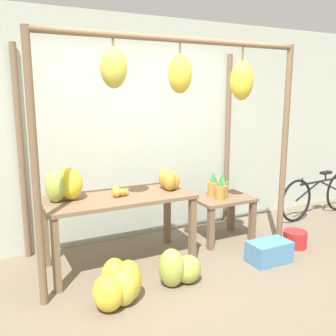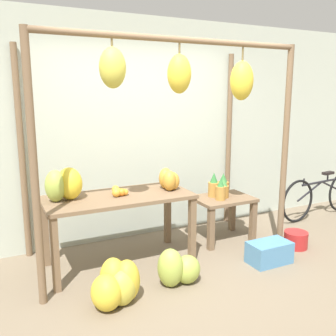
# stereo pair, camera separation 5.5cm
# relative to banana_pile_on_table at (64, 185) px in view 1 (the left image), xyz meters

# --- Properties ---
(ground_plane) EXTENTS (20.00, 20.00, 0.00)m
(ground_plane) POSITION_rel_banana_pile_on_table_xyz_m (1.05, -0.88, -0.95)
(ground_plane) COLOR #756651
(shop_wall_back) EXTENTS (8.00, 0.08, 2.80)m
(shop_wall_back) POSITION_rel_banana_pile_on_table_xyz_m (1.05, 0.68, 0.45)
(shop_wall_back) COLOR #B7C1B2
(shop_wall_back) RESTS_ON ground_plane
(stall_awning) EXTENTS (2.84, 1.27, 2.39)m
(stall_awning) POSITION_rel_banana_pile_on_table_xyz_m (1.09, -0.31, 0.78)
(stall_awning) COLOR brown
(stall_awning) RESTS_ON ground_plane
(display_table_main) EXTENTS (1.58, 0.72, 0.78)m
(display_table_main) POSITION_rel_banana_pile_on_table_xyz_m (0.56, -0.07, -0.28)
(display_table_main) COLOR brown
(display_table_main) RESTS_ON ground_plane
(display_table_side) EXTENTS (0.73, 0.55, 0.56)m
(display_table_side) POSITION_rel_banana_pile_on_table_xyz_m (1.97, 0.02, -0.51)
(display_table_side) COLOR brown
(display_table_side) RESTS_ON ground_plane
(banana_pile_on_table) EXTENTS (0.43, 0.36, 0.34)m
(banana_pile_on_table) POSITION_rel_banana_pile_on_table_xyz_m (0.00, 0.00, 0.00)
(banana_pile_on_table) COLOR yellow
(banana_pile_on_table) RESTS_ON display_table_main
(orange_pile) EXTENTS (0.19, 0.25, 0.09)m
(orange_pile) POSITION_rel_banana_pile_on_table_xyz_m (0.56, -0.07, -0.13)
(orange_pile) COLOR orange
(orange_pile) RESTS_ON display_table_main
(pineapple_cluster) EXTENTS (0.29, 0.31, 0.31)m
(pineapple_cluster) POSITION_rel_banana_pile_on_table_xyz_m (1.95, 0.05, -0.26)
(pineapple_cluster) COLOR #A3702D
(pineapple_cluster) RESTS_ON display_table_side
(banana_pile_ground_left) EXTENTS (0.54, 0.44, 0.41)m
(banana_pile_ground_left) POSITION_rel_banana_pile_on_table_xyz_m (0.26, -0.83, -0.77)
(banana_pile_ground_left) COLOR gold
(banana_pile_ground_left) RESTS_ON ground_plane
(banana_pile_ground_right) EXTENTS (0.50, 0.34, 0.39)m
(banana_pile_ground_right) POSITION_rel_banana_pile_on_table_xyz_m (0.91, -0.78, -0.78)
(banana_pile_ground_right) COLOR #9EB247
(banana_pile_ground_right) RESTS_ON ground_plane
(fruit_crate_white) EXTENTS (0.47, 0.28, 0.24)m
(fruit_crate_white) POSITION_rel_banana_pile_on_table_xyz_m (2.06, -0.79, -0.83)
(fruit_crate_white) COLOR #4C84B2
(fruit_crate_white) RESTS_ON ground_plane
(blue_bucket) EXTENTS (0.29, 0.29, 0.20)m
(blue_bucket) POSITION_rel_banana_pile_on_table_xyz_m (2.64, -0.61, -0.85)
(blue_bucket) COLOR #AD2323
(blue_bucket) RESTS_ON ground_plane
(parked_bicycle) EXTENTS (1.68, 0.19, 0.68)m
(parked_bicycle) POSITION_rel_banana_pile_on_table_xyz_m (3.85, 0.13, -0.61)
(parked_bicycle) COLOR black
(parked_bicycle) RESTS_ON ground_plane
(papaya_pile) EXTENTS (0.26, 0.34, 0.24)m
(papaya_pile) POSITION_rel_banana_pile_on_table_xyz_m (1.16, -0.08, -0.05)
(papaya_pile) COLOR gold
(papaya_pile) RESTS_ON display_table_main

